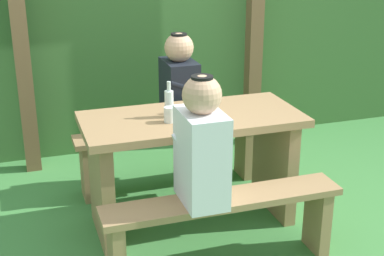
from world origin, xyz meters
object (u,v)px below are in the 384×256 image
(bench_far, at_px, (168,146))
(person_white_shirt, at_px, (201,145))
(bench_near, at_px, (223,218))
(drinking_glass, at_px, (169,115))
(bottle_right, at_px, (199,100))
(picnic_table, at_px, (192,151))
(cell_phone, at_px, (188,114))
(bottle_left, at_px, (169,103))
(person_black_coat, at_px, (179,86))

(bench_far, relative_size, person_white_shirt, 1.95)
(bench_near, xyz_separation_m, drinking_glass, (-0.17, 0.50, 0.48))
(person_white_shirt, xyz_separation_m, bottle_right, (0.19, 0.61, 0.05))
(picnic_table, height_order, bench_near, picnic_table)
(bench_far, xyz_separation_m, bottle_right, (0.06, -0.52, 0.52))
(picnic_table, xyz_separation_m, bottle_right, (0.06, 0.05, 0.33))
(person_white_shirt, bearing_deg, bottle_right, 72.38)
(picnic_table, height_order, cell_phone, cell_phone)
(picnic_table, distance_m, bench_near, 0.60)
(bench_far, height_order, bottle_left, bottle_left)
(bench_near, height_order, drinking_glass, drinking_glass)
(bench_near, xyz_separation_m, bottle_right, (0.06, 0.62, 0.52))
(bench_near, height_order, person_white_shirt, person_white_shirt)
(bench_far, relative_size, person_black_coat, 1.95)
(drinking_glass, bearing_deg, cell_phone, 31.33)
(picnic_table, bearing_deg, person_black_coat, 81.01)
(bench_near, bearing_deg, bench_far, 90.00)
(person_black_coat, bearing_deg, cell_phone, -101.53)
(bottle_right, bearing_deg, picnic_table, -142.78)
(bench_far, distance_m, bottle_right, 0.74)
(bench_far, bearing_deg, person_white_shirt, -96.65)
(person_white_shirt, bearing_deg, bottle_left, 91.08)
(bench_near, relative_size, drinking_glass, 14.53)
(bench_near, relative_size, bottle_left, 6.08)
(person_white_shirt, height_order, cell_phone, person_white_shirt)
(bottle_left, xyz_separation_m, cell_phone, (0.12, -0.01, -0.09))
(bench_near, height_order, bench_far, same)
(bench_far, bearing_deg, person_black_coat, -2.12)
(bench_far, height_order, bottle_right, bottle_right)
(drinking_glass, xyz_separation_m, cell_phone, (0.15, 0.09, -0.04))
(bench_far, relative_size, cell_phone, 10.00)
(bottle_left, bearing_deg, person_black_coat, 66.72)
(picnic_table, relative_size, person_white_shirt, 1.95)
(bench_far, height_order, drinking_glass, drinking_glass)
(bench_near, distance_m, bottle_right, 0.81)
(picnic_table, distance_m, cell_phone, 0.25)
(person_black_coat, bearing_deg, bottle_left, -113.28)
(drinking_glass, bearing_deg, person_white_shirt, -85.62)
(bench_near, bearing_deg, cell_phone, 92.16)
(bottle_right, bearing_deg, person_black_coat, 87.01)
(bench_far, distance_m, drinking_glass, 0.82)
(person_white_shirt, height_order, bottle_left, person_white_shirt)
(cell_phone, bearing_deg, person_white_shirt, -78.04)
(bench_near, xyz_separation_m, person_black_coat, (0.09, 1.13, 0.46))
(drinking_glass, relative_size, bottle_left, 0.42)
(picnic_table, relative_size, bottle_left, 6.08)
(person_white_shirt, distance_m, person_black_coat, 1.15)
(cell_phone, bearing_deg, bottle_left, -160.15)
(bench_far, height_order, person_white_shirt, person_white_shirt)
(bench_far, bearing_deg, picnic_table, -90.00)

